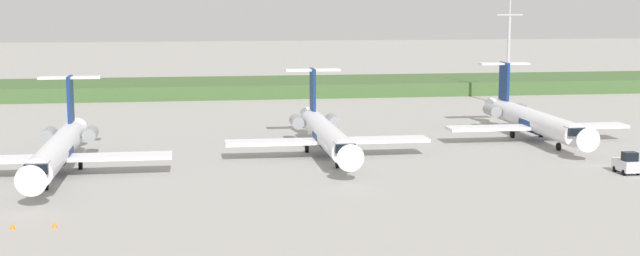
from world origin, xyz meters
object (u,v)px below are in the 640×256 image
at_px(regional_jet_second, 326,133).
at_px(safety_cone_mid_marker, 55,224).
at_px(antenna_mast, 509,48).
at_px(safety_cone_front_marker, 13,226).
at_px(regional_jet_third, 533,120).
at_px(baggage_tug, 627,164).
at_px(regional_jet_nearest, 58,149).

distance_m(regional_jet_second, safety_cone_mid_marker, 38.37).
bearing_deg(regional_jet_second, antenna_mast, 48.30).
xyz_separation_m(antenna_mast, safety_cone_front_marker, (-65.78, -70.03, -9.23)).
distance_m(regional_jet_second, safety_cone_front_marker, 40.53).
bearing_deg(regional_jet_second, regional_jet_third, 13.97).
height_order(regional_jet_second, antenna_mast, antenna_mast).
bearing_deg(baggage_tug, safety_cone_front_marker, -166.90).
relative_size(antenna_mast, safety_cone_front_marker, 41.60).
bearing_deg(regional_jet_nearest, baggage_tug, -8.65).
height_order(regional_jet_third, baggage_tug, regional_jet_third).
relative_size(baggage_tug, safety_cone_mid_marker, 5.82).
bearing_deg(safety_cone_front_marker, safety_cone_mid_marker, 0.16).
bearing_deg(regional_jet_nearest, regional_jet_second, 12.80).
distance_m(baggage_tug, safety_cone_front_marker, 58.88).
relative_size(safety_cone_front_marker, safety_cone_mid_marker, 1.00).
bearing_deg(safety_cone_mid_marker, safety_cone_front_marker, -179.84).
relative_size(regional_jet_third, safety_cone_front_marker, 56.36).
bearing_deg(safety_cone_front_marker, antenna_mast, 46.79).
xyz_separation_m(baggage_tug, safety_cone_mid_marker, (-54.21, -13.33, -0.73)).
relative_size(antenna_mast, safety_cone_mid_marker, 41.60).
distance_m(safety_cone_front_marker, safety_cone_mid_marker, 3.13).
relative_size(regional_jet_third, antenna_mast, 1.36).
relative_size(antenna_mast, baggage_tug, 7.15).
distance_m(antenna_mast, baggage_tug, 57.94).
distance_m(regional_jet_third, baggage_tug, 22.02).
distance_m(regional_jet_second, baggage_tug, 32.38).
height_order(baggage_tug, safety_cone_front_marker, baggage_tug).
xyz_separation_m(regional_jet_nearest, baggage_tug, (56.99, -8.67, -1.53)).
distance_m(regional_jet_nearest, safety_cone_mid_marker, 22.29).
xyz_separation_m(regional_jet_second, baggage_tug, (28.58, -15.13, -1.53)).
relative_size(regional_jet_third, baggage_tug, 9.69).
relative_size(regional_jet_nearest, safety_cone_front_marker, 56.36).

